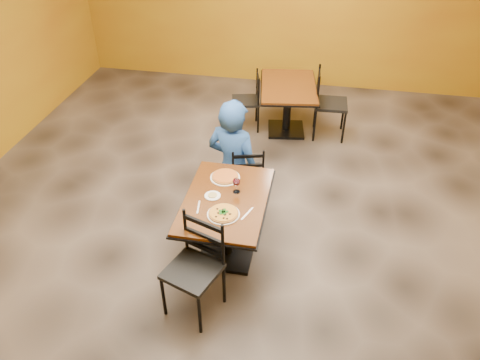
% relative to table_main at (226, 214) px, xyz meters
% --- Properties ---
extents(floor, '(7.00, 8.00, 0.01)m').
position_rel_table_main_xyz_m(floor, '(0.00, 0.50, -0.56)').
color(floor, black).
rests_on(floor, ground).
extents(table_main, '(0.83, 1.23, 0.75)m').
position_rel_table_main_xyz_m(table_main, '(0.00, 0.00, 0.00)').
color(table_main, '#562B0D').
rests_on(table_main, floor).
extents(table_second, '(0.96, 1.29, 0.75)m').
position_rel_table_main_xyz_m(table_second, '(0.33, 2.74, -0.00)').
color(table_second, '#562B0D').
rests_on(table_second, floor).
extents(chair_main_near, '(0.57, 0.57, 0.98)m').
position_rel_table_main_xyz_m(chair_main_near, '(-0.14, -0.76, -0.07)').
color(chair_main_near, black).
rests_on(chair_main_near, floor).
extents(chair_main_far, '(0.47, 0.47, 0.83)m').
position_rel_table_main_xyz_m(chair_main_far, '(0.04, 0.93, -0.14)').
color(chair_main_far, black).
rests_on(chair_main_far, floor).
extents(chair_second_left, '(0.48, 0.48, 0.88)m').
position_rel_table_main_xyz_m(chair_second_left, '(-0.30, 2.74, -0.12)').
color(chair_second_left, black).
rests_on(chair_second_left, floor).
extents(chair_second_right, '(0.48, 0.48, 1.02)m').
position_rel_table_main_xyz_m(chair_second_right, '(0.95, 2.74, -0.05)').
color(chair_second_right, black).
rests_on(chair_second_right, floor).
extents(diner, '(0.76, 0.61, 1.36)m').
position_rel_table_main_xyz_m(diner, '(-0.11, 0.93, 0.12)').
color(diner, navy).
rests_on(diner, floor).
extents(plate_main, '(0.31, 0.31, 0.01)m').
position_rel_table_main_xyz_m(plate_main, '(0.03, -0.24, 0.20)').
color(plate_main, white).
rests_on(plate_main, table_main).
extents(pizza_main, '(0.28, 0.28, 0.02)m').
position_rel_table_main_xyz_m(pizza_main, '(0.03, -0.24, 0.21)').
color(pizza_main, '#8C360A').
rests_on(pizza_main, plate_main).
extents(plate_far, '(0.31, 0.31, 0.01)m').
position_rel_table_main_xyz_m(plate_far, '(-0.08, 0.34, 0.20)').
color(plate_far, white).
rests_on(plate_far, table_main).
extents(pizza_far, '(0.28, 0.28, 0.02)m').
position_rel_table_main_xyz_m(pizza_far, '(-0.08, 0.34, 0.21)').
color(pizza_far, '#C78A26').
rests_on(pizza_far, plate_far).
extents(side_plate, '(0.16, 0.16, 0.01)m').
position_rel_table_main_xyz_m(side_plate, '(-0.14, 0.02, 0.20)').
color(side_plate, white).
rests_on(side_plate, table_main).
extents(dip, '(0.09, 0.09, 0.01)m').
position_rel_table_main_xyz_m(dip, '(-0.14, 0.02, 0.21)').
color(dip, tan).
rests_on(dip, side_plate).
extents(wine_glass, '(0.08, 0.08, 0.18)m').
position_rel_table_main_xyz_m(wine_glass, '(0.08, 0.13, 0.28)').
color(wine_glass, white).
rests_on(wine_glass, table_main).
extents(fork, '(0.04, 0.19, 0.00)m').
position_rel_table_main_xyz_m(fork, '(-0.23, -0.18, 0.20)').
color(fork, silver).
rests_on(fork, table_main).
extents(knife, '(0.09, 0.20, 0.00)m').
position_rel_table_main_xyz_m(knife, '(0.25, -0.18, 0.20)').
color(knife, silver).
rests_on(knife, table_main).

